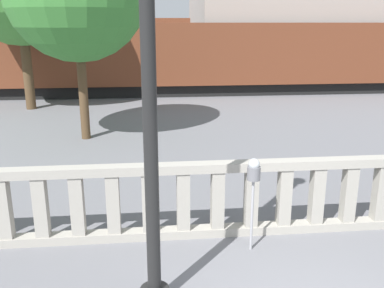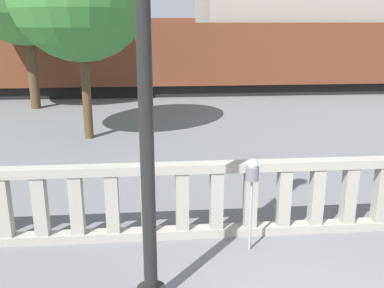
% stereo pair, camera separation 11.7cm
% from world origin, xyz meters
% --- Properties ---
extents(balustrade, '(16.61, 0.24, 1.24)m').
position_xyz_m(balustrade, '(0.00, 2.55, 0.62)').
color(balustrade, '#9E998E').
rests_on(balustrade, ground).
extents(lamppost, '(0.36, 0.36, 5.77)m').
position_xyz_m(lamppost, '(-1.86, 0.90, 2.91)').
color(lamppost, black).
rests_on(lamppost, ground).
extents(parking_meter, '(0.19, 0.19, 1.45)m').
position_xyz_m(parking_meter, '(-0.38, 2.04, 1.19)').
color(parking_meter, '#99999E').
rests_on(parking_meter, ground).
extents(train_near, '(29.40, 2.76, 3.91)m').
position_xyz_m(train_near, '(1.69, 16.92, 1.74)').
color(train_near, black).
rests_on(train_near, ground).
extents(train_far, '(27.78, 3.02, 4.20)m').
position_xyz_m(train_far, '(-4.18, 27.56, 1.89)').
color(train_far, black).
rests_on(train_far, ground).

